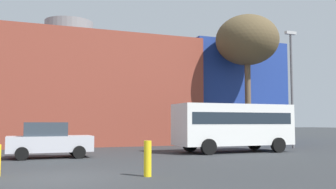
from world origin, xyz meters
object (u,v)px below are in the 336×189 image
object	(u,v)px
street_lamp	(292,81)
bollard_yellow_1	(148,159)
bare_tree_0	(247,41)
parked_car_2	(49,140)
white_bus	(233,124)

from	to	relation	value
street_lamp	bollard_yellow_1	bearing A→B (deg)	-145.24
bare_tree_0	bollard_yellow_1	size ratio (longest dim) A/B	8.83
bollard_yellow_1	street_lamp	xyz separation A→B (m)	(13.08, 9.08, 3.88)
parked_car_2	bollard_yellow_1	size ratio (longest dim) A/B	3.51
parked_car_2	street_lamp	bearing A→B (deg)	5.08
bare_tree_0	street_lamp	size ratio (longest dim) A/B	1.26
bare_tree_0	street_lamp	world-z (taller)	bare_tree_0
parked_car_2	white_bus	xyz separation A→B (m)	(10.11, -0.10, 0.78)
parked_car_2	bollard_yellow_1	world-z (taller)	parked_car_2
bollard_yellow_1	street_lamp	world-z (taller)	street_lamp
white_bus	bollard_yellow_1	world-z (taller)	white_bus
bare_tree_0	bollard_yellow_1	bearing A→B (deg)	-133.30
parked_car_2	bare_tree_0	world-z (taller)	bare_tree_0
parked_car_2	bare_tree_0	distance (m)	16.97
bollard_yellow_1	street_lamp	bearing A→B (deg)	34.76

